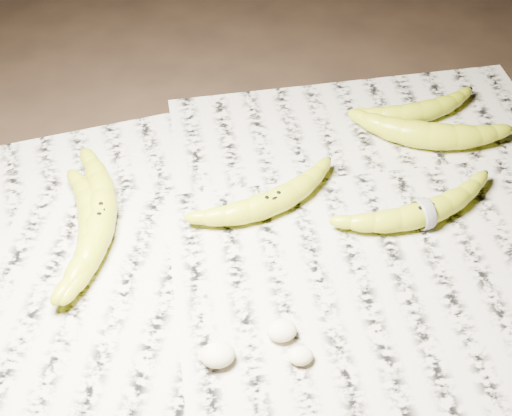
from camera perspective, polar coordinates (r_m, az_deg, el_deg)
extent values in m
plane|color=black|center=(0.92, -0.89, -1.97)|extent=(3.00, 3.00, 0.00)
cube|color=#BCB5A1|center=(0.90, -0.06, -3.33)|extent=(0.90, 0.70, 0.01)
torus|color=white|center=(0.94, 13.28, -0.28)|extent=(0.01, 0.04, 0.04)
ellipsoid|color=beige|center=(0.79, -3.08, -11.49)|extent=(0.04, 0.03, 0.02)
ellipsoid|color=beige|center=(0.81, 2.08, -9.62)|extent=(0.03, 0.03, 0.02)
ellipsoid|color=beige|center=(0.79, 3.61, -11.58)|extent=(0.03, 0.02, 0.02)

